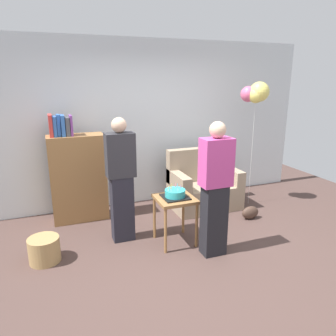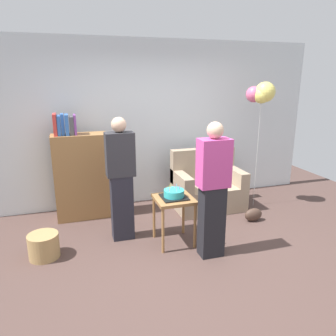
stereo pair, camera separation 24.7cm
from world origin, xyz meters
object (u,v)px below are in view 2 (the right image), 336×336
object	(u,v)px
person_blowing_candles	(121,179)
person_holding_cake	(213,190)
balloon_bunch	(261,93)
side_table	(174,205)
handbag	(253,215)
bookshelf	(81,174)
birthday_cake	(174,194)
wicker_basket	(44,246)
couch	(207,188)

from	to	relation	value
person_blowing_candles	person_holding_cake	bearing A→B (deg)	-46.86
person_blowing_candles	balloon_bunch	xyz separation A→B (m)	(2.29, 0.45, 1.03)
balloon_bunch	side_table	bearing A→B (deg)	-155.07
handbag	balloon_bunch	size ratio (longest dim) A/B	0.14
bookshelf	birthday_cake	xyz separation A→B (m)	(1.08, -1.20, -0.01)
person_blowing_candles	wicker_basket	size ratio (longest dim) A/B	4.53
side_table	wicker_basket	bearing A→B (deg)	175.61
person_blowing_candles	side_table	bearing A→B (deg)	-36.90
handbag	balloon_bunch	world-z (taller)	balloon_bunch
birthday_cake	balloon_bunch	bearing A→B (deg)	24.93
person_blowing_candles	person_holding_cake	distance (m)	1.21
person_blowing_candles	handbag	xyz separation A→B (m)	(1.97, -0.08, -0.73)
bookshelf	side_table	size ratio (longest dim) A/B	2.56
side_table	person_blowing_candles	xyz separation A→B (m)	(-0.61, 0.33, 0.30)
couch	handbag	distance (m)	0.88
couch	wicker_basket	distance (m)	2.66
person_holding_cake	handbag	world-z (taller)	person_holding_cake
birthday_cake	couch	bearing A→B (deg)	46.94
couch	wicker_basket	world-z (taller)	couch
side_table	birthday_cake	xyz separation A→B (m)	(-0.00, 0.00, 0.15)
person_holding_cake	balloon_bunch	world-z (taller)	balloon_bunch
couch	handbag	size ratio (longest dim) A/B	3.93
bookshelf	side_table	distance (m)	1.62
handbag	bookshelf	bearing A→B (deg)	158.77
side_table	handbag	xyz separation A→B (m)	(1.36, 0.25, -0.43)
birthday_cake	balloon_bunch	size ratio (longest dim) A/B	0.16
wicker_basket	handbag	xyz separation A→B (m)	(2.96, 0.13, -0.05)
side_table	birthday_cake	distance (m)	0.15
person_blowing_candles	wicker_basket	bearing A→B (deg)	-176.18
couch	wicker_basket	xyz separation A→B (m)	(-2.51, -0.85, -0.19)
handbag	balloon_bunch	bearing A→B (deg)	58.36
person_holding_cake	person_blowing_candles	bearing A→B (deg)	-14.46
bookshelf	side_table	world-z (taller)	bookshelf
side_table	person_holding_cake	world-z (taller)	person_holding_cake
birthday_cake	balloon_bunch	distance (m)	2.20
couch	person_blowing_candles	size ratio (longest dim) A/B	0.67
side_table	handbag	bearing A→B (deg)	10.65
side_table	birthday_cake	world-z (taller)	birthday_cake
side_table	couch	bearing A→B (deg)	46.94
couch	person_blowing_candles	bearing A→B (deg)	-157.22
bookshelf	person_holding_cake	bearing A→B (deg)	-49.00
balloon_bunch	person_holding_cake	bearing A→B (deg)	-138.25
couch	person_blowing_candles	distance (m)	1.72
couch	side_table	bearing A→B (deg)	-133.06
handbag	balloon_bunch	xyz separation A→B (m)	(0.32, 0.53, 1.76)
side_table	person_holding_cake	xyz separation A→B (m)	(0.33, -0.42, 0.30)
birthday_cake	handbag	distance (m)	1.49
person_holding_cake	couch	bearing A→B (deg)	-88.25
couch	birthday_cake	world-z (taller)	couch
side_table	person_holding_cake	bearing A→B (deg)	-51.63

